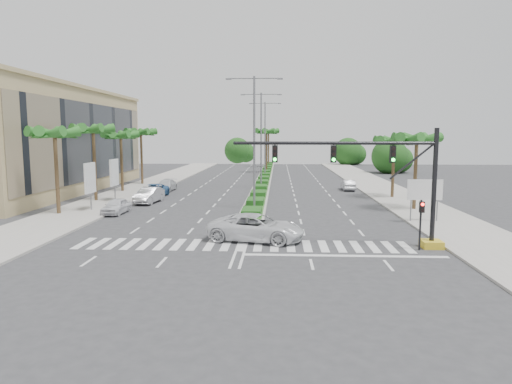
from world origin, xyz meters
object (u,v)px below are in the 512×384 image
car_parked_a (116,206)px  car_right (348,185)px  car_parked_c (153,191)px  car_parked_b (149,195)px  car_crossing (256,228)px  car_parked_d (166,185)px

car_parked_a → car_right: (22.62, 18.27, -0.02)m
car_parked_c → car_right: car_parked_c is taller
car_right → car_parked_b: bearing=28.8°
car_crossing → car_parked_a: bearing=65.3°
car_parked_d → car_crossing: size_ratio=0.75×
car_crossing → car_parked_d: bearing=37.8°
car_parked_b → car_parked_c: bearing=105.5°
car_parked_a → car_parked_d: 16.28m
car_parked_c → car_crossing: (12.29, -20.12, 0.14)m
car_parked_a → car_right: size_ratio=1.00×
car_parked_d → car_right: 22.41m
car_parked_a → car_right: bearing=41.7°
car_parked_b → car_right: (21.58, 11.89, -0.13)m
car_parked_d → car_parked_c: bearing=-88.1°
car_parked_b → car_parked_c: (-0.73, 4.22, -0.06)m
car_parked_a → car_crossing: bearing=-34.2°
car_parked_a → car_parked_b: size_ratio=0.83×
car_parked_b → car_crossing: car_crossing is taller
car_parked_c → car_crossing: bearing=-56.4°
car_parked_a → car_parked_d: (0.30, 16.27, 0.01)m
car_parked_d → car_parked_b: bearing=-83.9°
car_crossing → car_right: car_crossing is taller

